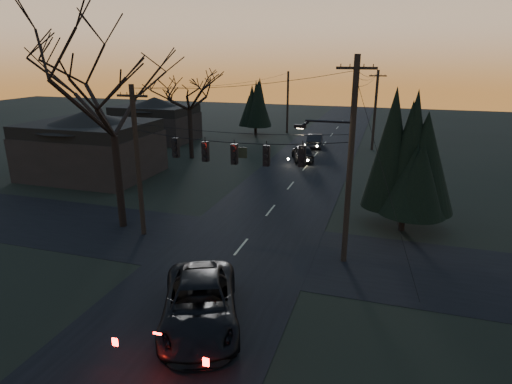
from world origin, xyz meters
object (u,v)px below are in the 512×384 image
(bare_tree_left, at_px, (110,97))
(sedan_oncoming_b, at_px, (315,140))
(evergreen_right, at_px, (409,161))
(sedan_oncoming_a, at_px, (303,153))
(utility_pole_far_l, at_px, (287,133))
(suv_near, at_px, (200,304))
(utility_pole_far_r, at_px, (372,150))
(utility_pole_right, at_px, (343,261))
(utility_pole_left, at_px, (144,234))

(bare_tree_left, relative_size, sedan_oncoming_b, 2.42)
(evergreen_right, distance_m, sedan_oncoming_a, 18.49)
(utility_pole_far_l, height_order, suv_near, utility_pole_far_l)
(utility_pole_far_r, bearing_deg, utility_pole_right, -90.00)
(evergreen_right, bearing_deg, utility_pole_far_r, 97.04)
(utility_pole_far_l, xyz_separation_m, evergreen_right, (14.33, -30.92, 4.26))
(utility_pole_right, xyz_separation_m, suv_near, (-4.70, -7.04, 0.85))
(sedan_oncoming_a, distance_m, sedan_oncoming_b, 6.88)
(bare_tree_left, bearing_deg, utility_pole_right, -3.03)
(sedan_oncoming_a, bearing_deg, sedan_oncoming_b, -108.77)
(utility_pole_far_l, height_order, evergreen_right, evergreen_right)
(utility_pole_right, height_order, utility_pole_far_l, utility_pole_right)
(bare_tree_left, relative_size, evergreen_right, 1.51)
(bare_tree_left, bearing_deg, utility_pole_left, -20.79)
(suv_near, bearing_deg, bare_tree_left, 115.34)
(utility_pole_left, distance_m, evergreen_right, 15.79)
(suv_near, height_order, sedan_oncoming_b, suv_near)
(utility_pole_left, xyz_separation_m, utility_pole_far_r, (11.50, 28.00, 0.00))
(sedan_oncoming_a, xyz_separation_m, sedan_oncoming_b, (0.00, 6.88, -0.03))
(suv_near, distance_m, sedan_oncoming_b, 34.72)
(utility_pole_far_r, bearing_deg, suv_near, -97.64)
(utility_pole_right, relative_size, utility_pole_left, 1.18)
(utility_pole_far_r, bearing_deg, bare_tree_left, -116.09)
(utility_pole_right, distance_m, sedan_oncoming_a, 21.72)
(sedan_oncoming_a, bearing_deg, suv_near, 74.53)
(utility_pole_far_l, distance_m, suv_near, 43.58)
(sedan_oncoming_a, bearing_deg, utility_pole_left, 57.18)
(utility_pole_left, xyz_separation_m, utility_pole_far_l, (0.00, 36.00, 0.00))
(sedan_oncoming_b, bearing_deg, utility_pole_far_l, -64.41)
(utility_pole_left, distance_m, sedan_oncoming_a, 21.42)
(utility_pole_right, xyz_separation_m, bare_tree_left, (-13.37, 0.71, 7.74))
(utility_pole_far_l, relative_size, evergreen_right, 1.09)
(utility_pole_right, bearing_deg, utility_pole_far_r, 90.00)
(utility_pole_left, xyz_separation_m, suv_near, (6.80, -7.04, 0.85))
(utility_pole_right, bearing_deg, utility_pole_far_l, 107.72)
(evergreen_right, height_order, suv_near, evergreen_right)
(sedan_oncoming_a, bearing_deg, evergreen_right, 101.43)
(utility_pole_right, relative_size, utility_pole_far_l, 1.25)
(bare_tree_left, bearing_deg, utility_pole_far_r, 63.91)
(sedan_oncoming_a, bearing_deg, utility_pole_far_r, -149.83)
(utility_pole_right, relative_size, bare_tree_left, 0.90)
(bare_tree_left, bearing_deg, evergreen_right, 15.09)
(utility_pole_far_l, bearing_deg, bare_tree_left, -93.03)
(utility_pole_far_l, distance_m, bare_tree_left, 36.18)
(utility_pole_far_r, relative_size, suv_near, 1.39)
(utility_pole_far_r, distance_m, evergreen_right, 23.49)
(utility_pole_far_l, bearing_deg, suv_near, -81.02)
(utility_pole_right, relative_size, suv_near, 1.63)
(utility_pole_left, bearing_deg, evergreen_right, 19.50)
(utility_pole_right, height_order, sedan_oncoming_b, utility_pole_right)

